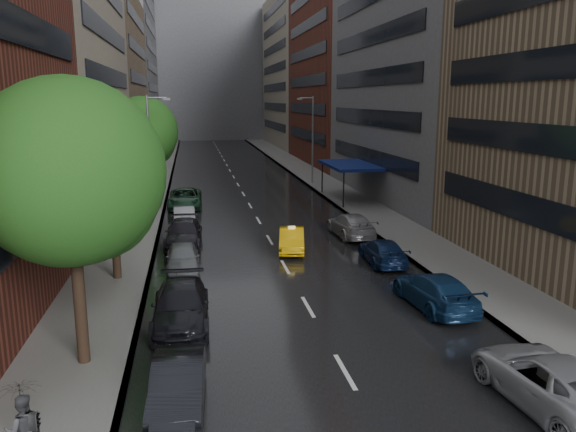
# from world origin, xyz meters

# --- Properties ---
(road) EXTENTS (14.00, 140.00, 0.01)m
(road) POSITION_xyz_m (0.00, 50.00, 0.01)
(road) COLOR black
(road) RESTS_ON ground
(sidewalk_left) EXTENTS (4.00, 140.00, 0.15)m
(sidewalk_left) POSITION_xyz_m (-9.00, 50.00, 0.07)
(sidewalk_left) COLOR gray
(sidewalk_left) RESTS_ON ground
(sidewalk_right) EXTENTS (4.00, 140.00, 0.15)m
(sidewalk_right) POSITION_xyz_m (9.00, 50.00, 0.07)
(sidewalk_right) COLOR gray
(sidewalk_right) RESTS_ON ground
(buildings_left) EXTENTS (8.00, 108.00, 38.00)m
(buildings_left) POSITION_xyz_m (-15.00, 58.79, 15.99)
(buildings_left) COLOR maroon
(buildings_left) RESTS_ON ground
(buildings_right) EXTENTS (8.05, 109.10, 36.00)m
(buildings_right) POSITION_xyz_m (15.00, 56.70, 15.03)
(buildings_right) COLOR #937A5B
(buildings_right) RESTS_ON ground
(building_far) EXTENTS (40.00, 14.00, 32.00)m
(building_far) POSITION_xyz_m (0.00, 118.00, 16.00)
(building_far) COLOR slate
(building_far) RESTS_ON ground
(tree_near) EXTENTS (6.04, 6.04, 9.63)m
(tree_near) POSITION_xyz_m (-8.60, 5.97, 6.59)
(tree_near) COLOR #382619
(tree_near) RESTS_ON ground
(tree_mid) EXTENTS (5.17, 5.17, 8.24)m
(tree_mid) POSITION_xyz_m (-8.60, 15.19, 5.64)
(tree_mid) COLOR #382619
(tree_mid) RESTS_ON ground
(tree_far) EXTENTS (5.72, 5.72, 9.12)m
(tree_far) POSITION_xyz_m (-8.60, 34.79, 6.24)
(tree_far) COLOR #382619
(tree_far) RESTS_ON ground
(taxi) EXTENTS (2.13, 4.30, 1.36)m
(taxi) POSITION_xyz_m (0.93, 19.17, 0.68)
(taxi) COLOR #F9B70D
(taxi) RESTS_ON ground
(parked_cars_left) EXTENTS (2.86, 36.29, 1.60)m
(parked_cars_left) POSITION_xyz_m (-5.40, 20.19, 0.76)
(parked_cars_left) COLOR black
(parked_cars_left) RESTS_ON ground
(parked_cars_right) EXTENTS (2.99, 26.65, 1.55)m
(parked_cars_right) POSITION_xyz_m (5.40, 10.84, 0.75)
(parked_cars_right) COLOR #939398
(parked_cars_right) RESTS_ON ground
(ped_black_umbrella) EXTENTS (0.99, 0.98, 2.09)m
(ped_black_umbrella) POSITION_xyz_m (-9.03, 0.58, 1.38)
(ped_black_umbrella) COLOR #46464A
(ped_black_umbrella) RESTS_ON sidewalk_left
(street_lamp_left) EXTENTS (1.74, 0.22, 9.00)m
(street_lamp_left) POSITION_xyz_m (-7.72, 30.00, 4.89)
(street_lamp_left) COLOR gray
(street_lamp_left) RESTS_ON sidewalk_left
(street_lamp_right) EXTENTS (1.74, 0.22, 9.00)m
(street_lamp_right) POSITION_xyz_m (7.72, 45.00, 4.89)
(street_lamp_right) COLOR gray
(street_lamp_right) RESTS_ON sidewalk_right
(awning) EXTENTS (4.00, 8.00, 3.12)m
(awning) POSITION_xyz_m (8.98, 35.00, 3.13)
(awning) COLOR navy
(awning) RESTS_ON sidewalk_right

